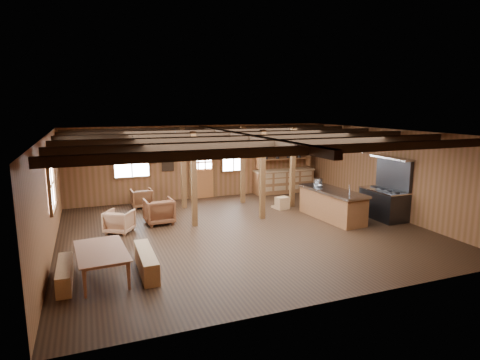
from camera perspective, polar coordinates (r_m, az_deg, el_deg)
The scene contains 22 objects.
room at distance 11.22m, azimuth 0.66°, elevation -0.39°, with size 10.04×9.04×2.84m.
ceiling_joists at distance 11.22m, azimuth 0.34°, elevation 6.20°, with size 9.80×8.82×0.18m.
timber_posts at distance 13.32m, azimuth -0.57°, elevation 1.35°, with size 3.95×2.35×2.80m.
back_door at distance 15.47m, azimuth -5.45°, elevation 0.64°, with size 1.02×0.08×2.15m.
window_back_left at distance 14.90m, azimuth -15.19°, elevation 2.74°, with size 1.32×0.06×1.32m.
window_back_right at distance 15.77m, azimuth -0.94°, elevation 3.52°, with size 1.02×0.06×1.32m.
window_left at distance 10.95m, azimuth -25.31°, elevation -0.63°, with size 0.14×1.24×1.32m.
notice_boards at distance 15.04m, azimuth -11.01°, elevation 3.13°, with size 1.08×0.03×0.90m.
back_counter at distance 16.52m, azimuth 6.23°, elevation 0.28°, with size 2.55×0.60×2.45m.
pendant_lamps at distance 11.46m, azimuth -11.76°, elevation 3.92°, with size 1.86×2.36×0.66m.
pot_rack at distance 12.94m, azimuth 13.49°, elevation 4.73°, with size 0.33×3.00×0.45m.
kitchen_island at distance 12.96m, azimuth 12.94°, elevation -3.35°, with size 1.07×2.56×1.20m.
step_stool at distance 13.94m, azimuth 6.02°, elevation -3.28°, with size 0.48×0.34×0.43m, color olive.
commercial_range at distance 13.49m, azimuth 19.95°, elevation -2.51°, with size 0.81×1.58×1.95m.
dining_table at distance 8.92m, azimuth -18.81°, elevation -11.23°, with size 1.74×0.97×0.61m, color #935D43.
bench_wall at distance 8.98m, azimuth -23.66°, elevation -12.14°, with size 0.28×1.48×0.41m, color olive.
bench_aisle at distance 9.01m, azimuth -13.20°, elevation -11.23°, with size 0.32×1.68×0.46m, color olive.
armchair_a at distance 12.40m, azimuth -11.44°, elevation -4.36°, with size 0.82×0.85×0.77m, color brown.
armchair_b at distance 14.50m, azimuth -13.80°, elevation -2.52°, with size 0.70×0.72×0.66m, color #5A331B.
armchair_c at distance 11.82m, azimuth -16.78°, elevation -5.66°, with size 0.69×0.71×0.65m, color #976644.
counter_pot at distance 13.72m, azimuth 11.07°, elevation -0.14°, with size 0.31×0.31×0.19m, color #ACAFB3.
bowl at distance 13.19m, azimuth 11.07°, elevation -0.83°, with size 0.26×0.26×0.06m, color silver.
Camera 1 is at (-4.08, -10.24, 3.53)m, focal length 30.00 mm.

